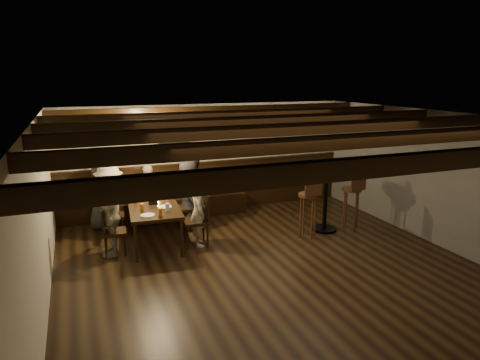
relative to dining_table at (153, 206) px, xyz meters
name	(u,v)px	position (x,y,z in m)	size (l,w,h in m)	color
room	(214,177)	(1.23, 0.16, 0.41)	(7.00, 7.00, 7.00)	black
dining_table	(153,206)	(0.00, 0.00, 0.00)	(1.02, 1.98, 0.72)	black
chair_left_near	(114,223)	(-0.68, 0.51, -0.40)	(0.42, 0.42, 0.85)	black
chair_left_far	(114,240)	(-0.75, -0.39, -0.40)	(0.42, 0.42, 0.85)	black
chair_right_near	(188,215)	(0.75, 0.39, -0.38)	(0.45, 0.45, 0.92)	black
chair_right_far	(197,230)	(0.68, -0.51, -0.37)	(0.47, 0.47, 0.96)	black
person_bench_left	(102,195)	(-0.82, 0.97, 0.05)	(0.70, 0.45, 1.43)	#252628
person_bench_centre	(148,194)	(0.09, 1.05, -0.05)	(0.45, 0.29, 1.23)	gray
person_bench_right	(193,189)	(0.97, 0.82, 0.03)	(0.67, 0.53, 1.39)	#4C1A1A
person_left_near	(110,201)	(-0.71, 0.51, 0.05)	(0.91, 0.52, 1.41)	#B6A69A
person_left_far	(110,215)	(-0.78, -0.39, 0.04)	(0.82, 0.34, 1.40)	gray
person_right_near	(189,194)	(0.78, 0.39, 0.05)	(0.69, 0.45, 1.42)	black
person_right_far	(198,212)	(0.71, -0.51, -0.03)	(0.46, 0.30, 1.26)	#A9A38F
pint_a	(135,191)	(-0.22, 0.72, 0.13)	(0.07, 0.07, 0.14)	#BF7219
pint_b	(162,190)	(0.30, 0.63, 0.13)	(0.07, 0.07, 0.14)	#BF7219
pint_c	(135,199)	(-0.29, 0.12, 0.13)	(0.07, 0.07, 0.14)	#BF7219
pint_d	(168,196)	(0.32, 0.17, 0.13)	(0.07, 0.07, 0.14)	silver
pint_e	(142,208)	(-0.26, -0.43, 0.13)	(0.07, 0.07, 0.14)	#BF7219
pint_f	(167,207)	(0.15, -0.56, 0.13)	(0.07, 0.07, 0.14)	silver
pint_g	(160,212)	(-0.02, -0.80, 0.13)	(0.07, 0.07, 0.14)	#BF7219
plate_near	(148,215)	(-0.21, -0.69, 0.07)	(0.24, 0.24, 0.01)	white
plate_far	(165,207)	(0.15, -0.31, 0.07)	(0.24, 0.24, 0.01)	white
condiment_caddy	(153,201)	(0.00, -0.05, 0.12)	(0.15, 0.10, 0.12)	black
candle	(158,197)	(0.14, 0.29, 0.08)	(0.05, 0.05, 0.05)	beige
high_top_table	(326,192)	(3.25, -0.67, 0.12)	(0.67, 0.67, 1.19)	black
bar_stool_left	(308,214)	(2.75, -0.88, -0.21)	(0.38, 0.40, 1.21)	#352110
bar_stool_right	(351,208)	(3.75, -0.83, -0.21)	(0.38, 0.40, 1.21)	#352110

